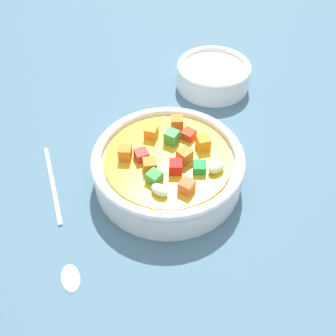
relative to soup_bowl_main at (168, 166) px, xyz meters
The scene contains 4 objects.
ground_plane 3.60cm from the soup_bowl_main, 35.72° to the left, with size 140.00×140.00×2.00cm, color #42667A.
soup_bowl_main is the anchor object (origin of this frame).
spoon 15.03cm from the soup_bowl_main, 99.25° to the left, with size 22.63×2.61×0.81cm.
side_bowl_small 22.13cm from the soup_bowl_main, 41.75° to the right, with size 12.01×12.01×4.10cm.
Camera 1 is at (-31.33, 12.82, 39.15)cm, focal length 42.05 mm.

